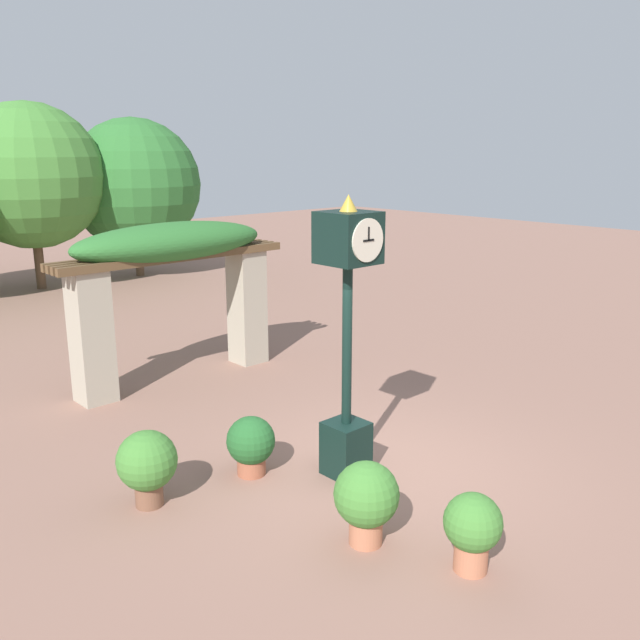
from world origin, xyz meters
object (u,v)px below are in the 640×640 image
(potted_plant_near_left, at_px, (147,463))
(potted_plant_far_right, at_px, (251,443))
(pedestal_clock, at_px, (347,327))
(potted_plant_near_right, at_px, (366,498))
(potted_plant_far_left, at_px, (473,527))

(potted_plant_near_left, relative_size, potted_plant_far_right, 1.19)
(pedestal_clock, xyz_separation_m, potted_plant_near_left, (-2.31, 1.04, -1.46))
(pedestal_clock, bearing_deg, potted_plant_far_right, 137.28)
(potted_plant_near_right, bearing_deg, potted_plant_far_right, 88.04)
(potted_plant_far_left, bearing_deg, potted_plant_near_left, 117.15)
(potted_plant_far_right, bearing_deg, pedestal_clock, -42.72)
(potted_plant_far_left, bearing_deg, potted_plant_far_right, 96.28)
(potted_plant_near_right, height_order, potted_plant_far_right, potted_plant_near_right)
(potted_plant_near_left, height_order, potted_plant_far_right, potted_plant_near_left)
(pedestal_clock, relative_size, potted_plant_near_right, 3.88)
(potted_plant_near_right, distance_m, potted_plant_far_left, 1.15)
(pedestal_clock, relative_size, potted_plant_near_left, 3.85)
(potted_plant_far_left, bearing_deg, pedestal_clock, 76.56)
(potted_plant_far_left, relative_size, potted_plant_far_right, 1.06)
(potted_plant_near_right, relative_size, potted_plant_far_right, 1.18)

